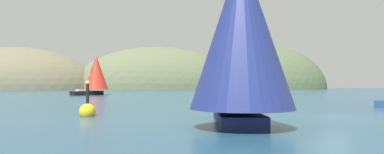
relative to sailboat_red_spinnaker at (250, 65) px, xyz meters
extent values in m
plane|color=navy|center=(-4.17, -23.79, -4.87)|extent=(360.00, 360.00, 0.00)
ellipsoid|color=#4C5B3D|center=(55.83, 111.21, -4.87)|extent=(59.35, 44.00, 42.40)
ellipsoid|color=#6B664C|center=(-59.17, 111.21, -4.87)|extent=(67.68, 44.00, 36.20)
ellipsoid|color=#5B6647|center=(0.83, 111.21, -4.87)|extent=(76.95, 44.00, 39.49)
cube|color=black|center=(-0.05, 2.32, -4.52)|extent=(2.05, 7.71, 0.69)
cube|color=beige|center=(-0.07, 3.70, -4.00)|extent=(1.49, 2.48, 0.36)
cylinder|color=#B2B2B7|center=(-0.03, 1.55, 0.96)|extent=(0.14, 0.14, 10.28)
cone|color=red|center=(0.00, -0.14, 0.25)|extent=(5.02, 5.02, 8.26)
cube|color=#191E4C|center=(-11.43, -25.51, -4.55)|extent=(3.78, 7.27, 0.64)
cube|color=beige|center=(-11.14, -24.30, -4.05)|extent=(2.15, 2.55, 0.36)
cylinder|color=#B2B2B7|center=(-11.60, -26.19, 0.19)|extent=(0.14, 0.14, 8.85)
cone|color=navy|center=(-11.96, -27.67, -0.05)|extent=(6.13, 6.13, 7.76)
cube|color=black|center=(-23.99, 28.95, -4.45)|extent=(6.55, 5.71, 0.84)
cube|color=beige|center=(-24.95, 28.19, -3.85)|extent=(2.62, 2.50, 0.36)
cylinder|color=#B2B2B7|center=(-23.45, 29.37, 0.02)|extent=(0.14, 0.14, 8.09)
cone|color=red|center=(-22.27, 30.29, -0.13)|extent=(7.04, 7.04, 7.19)
sphere|color=gold|center=(-19.84, -19.39, -4.56)|extent=(1.10, 1.10, 1.10)
cylinder|color=black|center=(-19.84, -19.39, -3.52)|extent=(0.20, 0.20, 1.60)
sphere|color=#F2EA99|center=(-19.84, -19.39, -2.60)|extent=(0.24, 0.24, 0.24)
camera|label=1|loc=(-17.86, -42.94, -2.76)|focal=31.18mm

